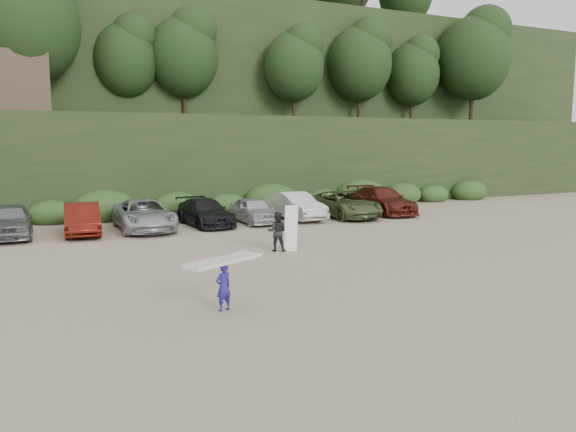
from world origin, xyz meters
TOP-DOWN VIEW (x-y plane):
  - ground at (0.00, 0.00)m, footprint 120.00×120.00m
  - hillside_backdrop at (-0.26, 35.93)m, footprint 90.00×41.50m
  - parked_cars at (-5.44, 10.12)m, footprint 33.71×6.13m
  - child_surfer at (-5.42, -4.33)m, footprint 2.35×1.58m
  - adult_surfer at (-0.82, 2.31)m, footprint 1.25×0.93m

SIDE VIEW (x-z plane):
  - ground at x=0.00m, z-range 0.00..0.00m
  - parked_cars at x=-5.44m, z-range -0.04..1.56m
  - adult_surfer at x=-0.82m, z-range -0.13..1.75m
  - child_surfer at x=-5.42m, z-range 0.25..1.63m
  - hillside_backdrop at x=-0.26m, z-range -2.78..25.22m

